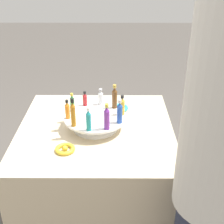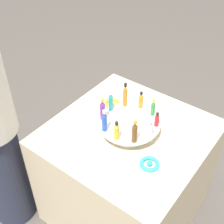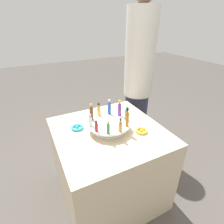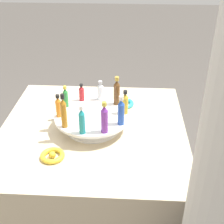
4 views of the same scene
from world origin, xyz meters
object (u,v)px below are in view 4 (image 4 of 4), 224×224
Objects in this scene: bottle_blue at (121,112)px; ribbon_bow_teal at (124,103)px; bottle_green at (66,97)px; bottle_amber at (64,112)px; ribbon_bow_gold at (52,155)px; bottle_orange at (58,107)px; bottle_brown at (117,92)px; bottle_clear at (100,91)px; bottle_purple at (104,118)px; bottle_red at (82,93)px; bottle_teal at (82,121)px; bottle_gold at (125,103)px; display_stand at (93,120)px.

bottle_blue reaches higher than ribbon_bow_teal.
bottle_green is 0.32m from ribbon_bow_teal.
bottle_amber is 1.16× the size of bottle_blue.
ribbon_bow_gold is (0.03, 0.12, -0.13)m from bottle_amber.
bottle_amber is 1.44× the size of bottle_orange.
bottle_clear is (0.08, -0.04, -0.02)m from bottle_brown.
bottle_brown is at bearing -99.47° from bottle_purple.
bottle_amber is 0.23m from bottle_red.
bottle_orange is at bearing -45.47° from bottle_teal.
bottle_gold is at bearing 91.99° from ribbon_bow_teal.
ribbon_bow_gold is at bearing 91.99° from bottle_orange.
display_stand is 0.16m from bottle_clear.
display_stand is 0.17m from bottle_purple.
bottle_gold is 1.13× the size of ribbon_bow_teal.
bottle_clear is at bearing -45.47° from bottle_gold.
bottle_orange reaches higher than bottle_clear.
display_stand is 2.42× the size of bottle_brown.
bottle_purple is 1.00× the size of bottle_brown.
ribbon_bow_teal is at bearing -101.64° from bottle_purple.
bottle_orange is (0.28, 0.04, -0.00)m from bottle_gold.
ribbon_bow_gold is (0.11, 0.07, -0.12)m from bottle_teal.
bottle_purple is 0.23m from bottle_brown.
bottle_blue is 0.32m from ribbon_bow_gold.
ribbon_bow_teal is at bearing -113.91° from bottle_teal.
bottle_amber is 1.10× the size of bottle_purple.
bottle_gold reaches higher than ribbon_bow_teal.
bottle_amber is 0.23m from bottle_blue.
bottle_brown is at bearing -117.47° from bottle_teal.
bottle_clear is at bearing -135.47° from bottle_orange.
bottle_purple is 1.44× the size of bottle_clear.
bottle_teal is at bearing 80.53° from bottle_clear.
bottle_gold is 0.27m from bottle_green.
bottle_green is (0.27, -0.04, -0.00)m from bottle_gold.
ribbon_bow_gold is (0.28, 0.24, -0.11)m from bottle_gold.
bottle_blue reaches higher than bottle_red.
bottle_green is at bearing -27.47° from display_stand.
bottle_teal reaches higher than bottle_green.
bottle_blue is at bearing 152.53° from bottle_green.
bottle_teal reaches higher than bottle_red.
bottle_orange is at bearing 26.53° from bottle_brown.
bottle_purple is 0.29m from bottle_red.
bottle_blue is 1.32× the size of ribbon_bow_teal.
display_stand is at bearing 116.53° from bottle_red.
display_stand is 3.48× the size of bottle_clear.
bottle_green reaches higher than bottle_red.
bottle_purple and bottle_brown have the same top height.
bottle_blue is 0.27m from bottle_red.
bottle_brown is 0.09m from bottle_clear.
bottle_clear is (-0.05, -0.28, -0.01)m from bottle_teal.
bottle_purple reaches higher than bottle_orange.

